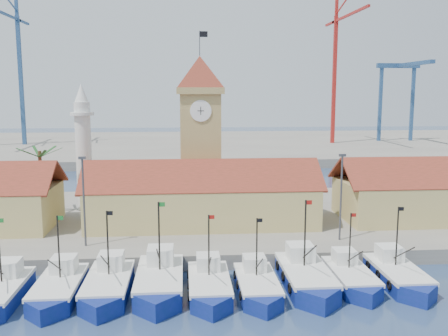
{
  "coord_description": "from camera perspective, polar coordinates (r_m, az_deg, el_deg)",
  "views": [
    {
      "loc": [
        -2.01,
        -37.14,
        16.78
      ],
      "look_at": [
        2.39,
        18.0,
        8.31
      ],
      "focal_mm": 40.0,
      "sensor_mm": 36.0,
      "label": 1
    }
  ],
  "objects": [
    {
      "name": "ground",
      "position": [
        40.81,
        -1.38,
        -15.58
      ],
      "size": [
        400.0,
        400.0,
        0.0
      ],
      "primitive_type": "plane",
      "color": "navy",
      "rests_on": "ground"
    },
    {
      "name": "quay",
      "position": [
        63.24,
        -2.6,
        -5.98
      ],
      "size": [
        140.0,
        32.0,
        1.5
      ],
      "primitive_type": "cube",
      "color": "gray",
      "rests_on": "ground"
    },
    {
      "name": "terminal",
      "position": [
        148.0,
        -3.76,
        2.57
      ],
      "size": [
        240.0,
        80.0,
        2.0
      ],
      "primitive_type": "cube",
      "color": "gray",
      "rests_on": "ground"
    },
    {
      "name": "boat_1",
      "position": [
        44.03,
        -18.43,
        -13.12
      ],
      "size": [
        3.46,
        9.48,
        7.17
      ],
      "color": "navy",
      "rests_on": "ground"
    },
    {
      "name": "boat_2",
      "position": [
        43.43,
        -13.16,
        -13.16
      ],
      "size": [
        3.6,
        9.86,
        7.46
      ],
      "color": "navy",
      "rests_on": "ground"
    },
    {
      "name": "boat_3",
      "position": [
        43.36,
        -7.39,
        -12.95
      ],
      "size": [
        3.89,
        10.66,
        8.06
      ],
      "color": "navy",
      "rests_on": "ground"
    },
    {
      "name": "boat_4",
      "position": [
        42.52,
        -1.67,
        -13.47
      ],
      "size": [
        3.41,
        9.34,
        7.07
      ],
      "color": "navy",
      "rests_on": "ground"
    },
    {
      "name": "boat_5",
      "position": [
        42.71,
        3.88,
        -13.43
      ],
      "size": [
        3.26,
        8.92,
        6.75
      ],
      "color": "navy",
      "rests_on": "ground"
    },
    {
      "name": "boat_6",
      "position": [
        44.52,
        9.43,
        -12.41
      ],
      "size": [
        3.86,
        10.58,
        8.0
      ],
      "color": "navy",
      "rests_on": "ground"
    },
    {
      "name": "boat_7",
      "position": [
        45.74,
        14.39,
        -12.17
      ],
      "size": [
        3.24,
        8.89,
        6.72
      ],
      "color": "navy",
      "rests_on": "ground"
    },
    {
      "name": "boat_8",
      "position": [
        47.2,
        19.39,
        -11.66
      ],
      "size": [
        3.49,
        9.55,
        7.23
      ],
      "color": "navy",
      "rests_on": "ground"
    },
    {
      "name": "hall_center",
      "position": [
        58.59,
        -2.49,
        -3.91
      ],
      "size": [
        27.04,
        10.13,
        7.61
      ],
      "color": "tan",
      "rests_on": "quay"
    },
    {
      "name": "clock_tower",
      "position": [
        63.35,
        -2.74,
        4.34
      ],
      "size": [
        5.8,
        5.8,
        22.7
      ],
      "color": "tan",
      "rests_on": "quay"
    },
    {
      "name": "minaret",
      "position": [
        66.8,
        -15.76,
        2.32
      ],
      "size": [
        3.0,
        3.0,
        16.3
      ],
      "color": "silver",
      "rests_on": "quay"
    },
    {
      "name": "palm_tree",
      "position": [
        66.49,
        -20.2,
        -0.95
      ],
      "size": [
        5.6,
        5.03,
        8.39
      ],
      "color": "brown",
      "rests_on": "quay"
    },
    {
      "name": "lamp_posts",
      "position": [
        50.27,
        -1.6,
        -3.12
      ],
      "size": [
        80.7,
        0.25,
        9.03
      ],
      "color": "#3F3F44",
      "rests_on": "quay"
    },
    {
      "name": "crane_blue_near",
      "position": [
        151.32,
        -22.43,
        11.3
      ],
      "size": [
        1.0,
        29.89,
        42.42
      ],
      "color": "navy",
      "rests_on": "terminal"
    },
    {
      "name": "crane_red_right",
      "position": [
        147.1,
        12.77,
        12.03
      ],
      "size": [
        1.0,
        35.32,
        42.56
      ],
      "color": "#AC1F1A",
      "rests_on": "terminal"
    },
    {
      "name": "gantry",
      "position": [
        157.43,
        19.7,
        9.4
      ],
      "size": [
        13.0,
        22.0,
        23.2
      ],
      "color": "navy",
      "rests_on": "terminal"
    }
  ]
}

